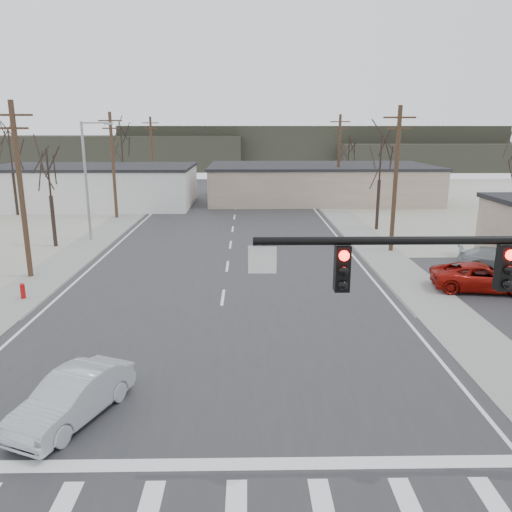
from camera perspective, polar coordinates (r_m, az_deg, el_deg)
The scene contains 27 objects.
ground at distance 18.49m, azimuth -5.01°, elevation -13.01°, with size 140.00×140.00×0.00m, color silver.
main_road at distance 32.53m, azimuth -3.23°, elevation -0.73°, with size 18.00×110.00×0.05m, color #28282B.
cross_road at distance 18.48m, azimuth -5.01°, elevation -12.95°, with size 90.00×10.00×0.04m, color #28282B.
sidewalk_left at distance 39.20m, azimuth -18.62°, elevation 1.15°, with size 3.00×90.00×0.06m, color gray.
sidewalk_right at distance 38.49m, azimuth 13.04°, elevation 1.30°, with size 3.00×90.00×0.06m, color gray.
fire_hydrant at distance 28.12m, azimuth -25.11°, elevation -3.63°, with size 0.24×0.24×0.87m.
building_left_far at distance 59.30m, azimuth -18.10°, elevation 7.64°, with size 22.30×12.30×4.50m.
building_right_far at distance 61.33m, azimuth 7.26°, elevation 8.33°, with size 26.30×14.30×4.30m.
upole_left_b at distance 31.30m, azimuth -25.30°, elevation 7.02°, with size 2.20×0.30×10.00m.
upole_left_c at distance 50.15m, azimuth -16.02°, elevation 10.10°, with size 2.20×0.30×10.00m.
upole_left_d at distance 69.64m, azimuth -11.81°, elevation 11.39°, with size 2.20×0.30×10.00m.
upole_right_a at distance 36.01m, azimuth 15.67°, elevation 8.65°, with size 2.20×0.30×10.00m.
upole_right_b at distance 57.39m, azimuth 9.43°, elevation 10.92°, with size 2.20×0.30×10.00m.
streetlight_main at distance 40.38m, azimuth -18.63°, elevation 8.80°, with size 2.40×0.25×9.00m.
tree_left_near at distance 39.22m, azimuth -22.61°, elevation 8.52°, with size 3.30×3.30×7.35m.
tree_right_mid at distance 43.91m, azimuth 14.05°, elevation 10.62°, with size 3.74×3.74×8.33m.
tree_left_far at distance 64.26m, azimuth -15.08°, elevation 11.93°, with size 3.96×3.96×8.82m.
tree_right_far at distance 69.80m, azimuth 10.56°, elevation 11.75°, with size 3.52×3.52×7.84m.
tree_left_mid at distance 55.55m, azimuth -26.26°, elevation 10.65°, with size 3.96×3.96×8.82m.
hill_left at distance 114.40m, azimuth -19.86°, elevation 11.04°, with size 70.00×18.00×7.00m, color #333026.
hill_center at distance 113.28m, azimuth 6.10°, elevation 12.28°, with size 80.00×18.00×9.00m, color #333026.
hill_right at distance 117.14m, azimuth 24.00°, elevation 10.35°, with size 60.00×18.00×5.50m, color #333026.
sedan_crossing at distance 16.31m, azimuth -20.24°, elevation -14.89°, with size 1.50×4.31×1.42m, color #9FA4AA.
car_far_a at distance 65.93m, azimuth -1.99°, elevation 7.74°, with size 2.35×5.79×1.68m, color black.
car_far_b at distance 75.55m, azimuth -2.41°, elevation 8.50°, with size 1.73×4.29×1.46m, color black.
car_parked_red at distance 29.33m, azimuth 24.39°, elevation -2.23°, with size 2.40×5.20×1.45m, color maroon.
car_parked_silver at distance 34.05m, azimuth 25.82°, elevation -0.33°, with size 1.84×4.52×1.31m, color #92989C.
Camera 1 is at (1.29, -16.38, 8.49)m, focal length 35.00 mm.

